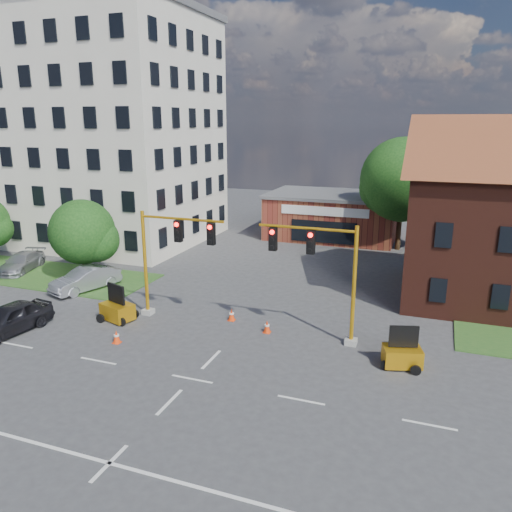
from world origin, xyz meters
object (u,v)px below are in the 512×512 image
trailer_west (117,310)px  sedan_dark (9,319)px  signal_mast_east (322,268)px  pickup_white (480,292)px  trailer_east (402,355)px  signal_mast_west (170,253)px

trailer_west → sedan_dark: trailer_west is taller
sedan_dark → trailer_west: bearing=45.7°
signal_mast_east → pickup_white: (8.15, 8.60, -3.15)m
pickup_white → sedan_dark: size_ratio=1.17×
signal_mast_east → trailer_east: bearing=-20.3°
signal_mast_west → trailer_west: size_ratio=2.94×
trailer_east → sedan_dark: (-20.13, -3.32, 0.20)m
signal_mast_west → signal_mast_east: size_ratio=1.00×
trailer_west → pickup_white: 22.03m
trailer_west → trailer_east: (15.73, -0.17, -0.04)m
pickup_white → sedan_dark: 27.54m
signal_mast_east → sedan_dark: signal_mast_east is taller
trailer_east → sedan_dark: size_ratio=0.41×
trailer_west → trailer_east: size_ratio=1.07×
trailer_east → sedan_dark: trailer_east is taller
signal_mast_east → trailer_west: size_ratio=2.94×
trailer_east → pickup_white: (3.88, 10.18, 0.16)m
pickup_white → trailer_west: bearing=109.4°
signal_mast_east → sedan_dark: (-15.86, -4.90, -3.11)m
signal_mast_west → sedan_dark: 9.21m
trailer_east → sedan_dark: bearing=172.8°
signal_mast_west → signal_mast_east: (8.71, 0.00, 0.00)m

